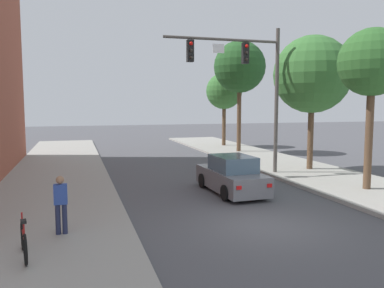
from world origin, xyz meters
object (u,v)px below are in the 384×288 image
(street_tree_second, at_px, (312,75))
(street_tree_farthest, at_px, (224,91))
(pedestrian_sidewalk_left_walker, at_px, (61,202))
(bicycle_leaning, at_px, (24,241))
(traffic_signal_mast, at_px, (247,73))
(car_lead_grey, at_px, (232,176))
(street_tree_nearest, at_px, (372,64))
(street_tree_third, at_px, (240,67))

(street_tree_second, xyz_separation_m, street_tree_farthest, (-0.02, 13.20, -0.49))
(pedestrian_sidewalk_left_walker, height_order, bicycle_leaning, pedestrian_sidewalk_left_walker)
(traffic_signal_mast, distance_m, pedestrian_sidewalk_left_walker, 12.26)
(traffic_signal_mast, height_order, pedestrian_sidewalk_left_walker, traffic_signal_mast)
(pedestrian_sidewalk_left_walker, bearing_deg, car_lead_grey, 30.67)
(car_lead_grey, height_order, street_tree_second, street_tree_second)
(bicycle_leaning, distance_m, street_tree_nearest, 14.57)
(street_tree_third, bearing_deg, street_tree_nearest, -90.52)
(pedestrian_sidewalk_left_walker, distance_m, street_tree_farthest, 24.88)
(car_lead_grey, distance_m, street_tree_third, 14.91)
(street_tree_third, bearing_deg, traffic_signal_mast, -111.34)
(traffic_signal_mast, bearing_deg, street_tree_farthest, 73.32)
(street_tree_nearest, relative_size, street_tree_farthest, 1.07)
(street_tree_second, distance_m, street_tree_third, 8.87)
(car_lead_grey, height_order, street_tree_nearest, street_tree_nearest)
(street_tree_nearest, distance_m, street_tree_second, 5.28)
(car_lead_grey, relative_size, bicycle_leaning, 2.45)
(car_lead_grey, relative_size, street_tree_nearest, 0.64)
(bicycle_leaning, height_order, street_tree_third, street_tree_third)
(traffic_signal_mast, height_order, street_tree_nearest, traffic_signal_mast)
(car_lead_grey, bearing_deg, street_tree_third, 65.31)
(car_lead_grey, distance_m, pedestrian_sidewalk_left_walker, 7.85)
(street_tree_nearest, bearing_deg, street_tree_second, 83.10)
(street_tree_nearest, relative_size, street_tree_third, 0.81)
(street_tree_nearest, distance_m, street_tree_third, 14.07)
(street_tree_second, bearing_deg, street_tree_third, 93.30)
(pedestrian_sidewalk_left_walker, distance_m, bicycle_leaning, 1.78)
(pedestrian_sidewalk_left_walker, xyz_separation_m, bicycle_leaning, (-0.79, -1.50, -0.52))
(car_lead_grey, height_order, pedestrian_sidewalk_left_walker, pedestrian_sidewalk_left_walker)
(traffic_signal_mast, xyz_separation_m, street_tree_farthest, (4.07, 13.59, -0.45))
(bicycle_leaning, xyz_separation_m, street_tree_farthest, (13.76, 22.39, 4.33))
(street_tree_nearest, height_order, street_tree_farthest, street_tree_nearest)
(car_lead_grey, height_order, bicycle_leaning, car_lead_grey)
(street_tree_farthest, bearing_deg, pedestrian_sidewalk_left_walker, -121.83)
(pedestrian_sidewalk_left_walker, distance_m, street_tree_third, 21.38)
(traffic_signal_mast, relative_size, street_tree_third, 0.89)
(street_tree_second, bearing_deg, car_lead_grey, -149.42)
(traffic_signal_mast, distance_m, street_tree_farthest, 14.20)
(pedestrian_sidewalk_left_walker, bearing_deg, traffic_signal_mast, 39.35)
(car_lead_grey, xyz_separation_m, street_tree_third, (5.73, 12.47, 5.82))
(car_lead_grey, xyz_separation_m, street_tree_nearest, (5.60, -1.55, 4.71))
(pedestrian_sidewalk_left_walker, xyz_separation_m, street_tree_second, (12.98, 7.69, 4.31))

